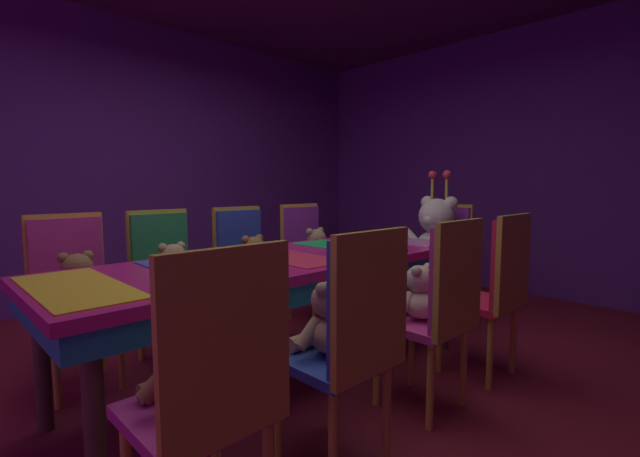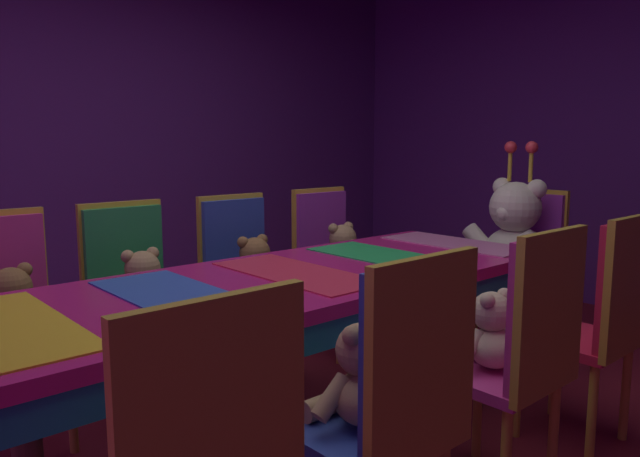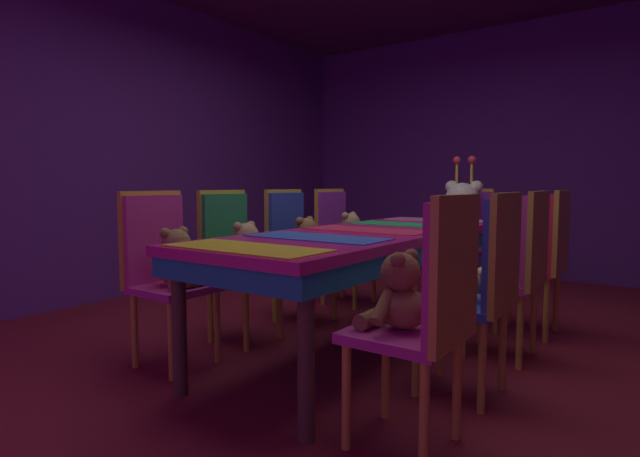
{
  "view_description": "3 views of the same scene",
  "coord_description": "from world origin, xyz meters",
  "px_view_note": "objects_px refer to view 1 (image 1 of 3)",
  "views": [
    {
      "loc": [
        1.9,
        -1.55,
        1.15
      ],
      "look_at": [
        0.21,
        0.09,
        0.91
      ],
      "focal_mm": 24.19,
      "sensor_mm": 36.0,
      "label": 1
    },
    {
      "loc": [
        1.83,
        -1.5,
        1.27
      ],
      "look_at": [
        0.19,
        -0.04,
        0.95
      ],
      "focal_mm": 33.52,
      "sensor_mm": 36.0,
      "label": 2
    },
    {
      "loc": [
        1.54,
        -2.67,
        1.02
      ],
      "look_at": [
        -0.22,
        -0.2,
        0.75
      ],
      "focal_mm": 28.18,
      "sensor_mm": 36.0,
      "label": 3
    }
  ],
  "objects_px": {
    "chair_right_1": "(355,329)",
    "chair_right_2": "(443,298)",
    "teddy_left_3": "(317,250)",
    "chair_right_0": "(215,377)",
    "chair_right_3": "(499,280)",
    "king_teddy_bear": "(435,237)",
    "throne_chair": "(445,249)",
    "chair_left_3": "(305,249)",
    "chair_left_1": "(164,269)",
    "teddy_left_1": "(174,272)",
    "teddy_right_1": "(329,322)",
    "banquet_table": "(284,271)",
    "chair_left_0": "(71,281)",
    "teddy_left_0": "(79,285)",
    "teddy_left_2": "(255,261)",
    "chair_left_2": "(243,258)",
    "teddy_right_2": "(418,295)",
    "teddy_right_0": "(191,364)"
  },
  "relations": [
    {
      "from": "teddy_left_3",
      "to": "chair_right_2",
      "type": "relative_size",
      "value": 0.36
    },
    {
      "from": "throne_chair",
      "to": "teddy_left_1",
      "type": "bearing_deg",
      "value": -18.19
    },
    {
      "from": "teddy_left_3",
      "to": "teddy_right_1",
      "type": "xyz_separation_m",
      "value": [
        1.39,
        -1.27,
        -0.01
      ]
    },
    {
      "from": "chair_left_2",
      "to": "teddy_right_2",
      "type": "height_order",
      "value": "chair_left_2"
    },
    {
      "from": "banquet_table",
      "to": "teddy_left_1",
      "type": "bearing_deg",
      "value": -154.84
    },
    {
      "from": "chair_left_0",
      "to": "teddy_left_0",
      "type": "bearing_deg",
      "value": -0.0
    },
    {
      "from": "chair_left_1",
      "to": "teddy_left_2",
      "type": "height_order",
      "value": "chair_left_1"
    },
    {
      "from": "teddy_left_0",
      "to": "teddy_right_0",
      "type": "xyz_separation_m",
      "value": [
        1.38,
        -0.05,
        -0.01
      ]
    },
    {
      "from": "chair_right_0",
      "to": "throne_chair",
      "type": "bearing_deg",
      "value": -73.22
    },
    {
      "from": "teddy_left_3",
      "to": "chair_right_0",
      "type": "bearing_deg",
      "value": -50.78
    },
    {
      "from": "chair_right_0",
      "to": "chair_right_2",
      "type": "distance_m",
      "value": 1.26
    },
    {
      "from": "teddy_left_3",
      "to": "teddy_left_2",
      "type": "bearing_deg",
      "value": -87.46
    },
    {
      "from": "chair_left_1",
      "to": "teddy_right_1",
      "type": "xyz_separation_m",
      "value": [
        1.54,
        0.0,
        -0.01
      ]
    },
    {
      "from": "teddy_left_1",
      "to": "chair_right_3",
      "type": "bearing_deg",
      "value": 38.78
    },
    {
      "from": "chair_right_0",
      "to": "chair_right_1",
      "type": "distance_m",
      "value": 0.61
    },
    {
      "from": "banquet_table",
      "to": "chair_right_0",
      "type": "relative_size",
      "value": 2.57
    },
    {
      "from": "teddy_left_3",
      "to": "chair_right_0",
      "type": "relative_size",
      "value": 0.36
    },
    {
      "from": "chair_right_0",
      "to": "teddy_right_1",
      "type": "bearing_deg",
      "value": -77.32
    },
    {
      "from": "banquet_table",
      "to": "teddy_left_1",
      "type": "distance_m",
      "value": 0.78
    },
    {
      "from": "teddy_left_3",
      "to": "chair_right_3",
      "type": "bearing_deg",
      "value": -0.69
    },
    {
      "from": "banquet_table",
      "to": "king_teddy_bear",
      "type": "relative_size",
      "value": 3.11
    },
    {
      "from": "chair_left_1",
      "to": "teddy_left_1",
      "type": "relative_size",
      "value": 2.86
    },
    {
      "from": "chair_right_0",
      "to": "chair_right_3",
      "type": "distance_m",
      "value": 1.86
    },
    {
      "from": "chair_left_2",
      "to": "chair_left_3",
      "type": "distance_m",
      "value": 0.66
    },
    {
      "from": "teddy_right_1",
      "to": "teddy_right_2",
      "type": "bearing_deg",
      "value": -90.08
    },
    {
      "from": "banquet_table",
      "to": "teddy_left_0",
      "type": "bearing_deg",
      "value": -128.47
    },
    {
      "from": "chair_left_3",
      "to": "throne_chair",
      "type": "relative_size",
      "value": 1.0
    },
    {
      "from": "teddy_left_0",
      "to": "chair_left_1",
      "type": "distance_m",
      "value": 0.57
    },
    {
      "from": "chair_right_1",
      "to": "chair_right_2",
      "type": "xyz_separation_m",
      "value": [
        -0.0,
        0.66,
        0.0
      ]
    },
    {
      "from": "chair_right_1",
      "to": "chair_right_3",
      "type": "height_order",
      "value": "same"
    },
    {
      "from": "chair_left_1",
      "to": "teddy_right_1",
      "type": "bearing_deg",
      "value": 0.08
    },
    {
      "from": "chair_left_2",
      "to": "teddy_left_3",
      "type": "distance_m",
      "value": 0.67
    },
    {
      "from": "teddy_right_1",
      "to": "chair_right_3",
      "type": "relative_size",
      "value": 0.33
    },
    {
      "from": "chair_left_3",
      "to": "teddy_right_1",
      "type": "height_order",
      "value": "chair_left_3"
    },
    {
      "from": "teddy_left_2",
      "to": "teddy_left_0",
      "type": "bearing_deg",
      "value": -91.46
    },
    {
      "from": "teddy_right_0",
      "to": "teddy_right_1",
      "type": "relative_size",
      "value": 1.0
    },
    {
      "from": "chair_right_2",
      "to": "chair_right_1",
      "type": "bearing_deg",
      "value": 90.05
    },
    {
      "from": "teddy_right_1",
      "to": "throne_chair",
      "type": "xyz_separation_m",
      "value": [
        -0.69,
        2.14,
        0.01
      ]
    },
    {
      "from": "teddy_left_1",
      "to": "king_teddy_bear",
      "type": "bearing_deg",
      "value": 70.4
    },
    {
      "from": "chair_left_1",
      "to": "teddy_left_1",
      "type": "height_order",
      "value": "chair_left_1"
    },
    {
      "from": "teddy_right_1",
      "to": "chair_right_3",
      "type": "height_order",
      "value": "chair_right_3"
    },
    {
      "from": "chair_right_2",
      "to": "teddy_left_0",
      "type": "bearing_deg",
      "value": 38.27
    },
    {
      "from": "teddy_left_2",
      "to": "chair_left_2",
      "type": "bearing_deg",
      "value": -180.0
    },
    {
      "from": "chair_left_3",
      "to": "chair_left_0",
      "type": "bearing_deg",
      "value": -90.0
    },
    {
      "from": "teddy_left_3",
      "to": "teddy_right_0",
      "type": "relative_size",
      "value": 1.07
    },
    {
      "from": "chair_right_0",
      "to": "chair_right_1",
      "type": "relative_size",
      "value": 1.0
    },
    {
      "from": "throne_chair",
      "to": "king_teddy_bear",
      "type": "height_order",
      "value": "king_teddy_bear"
    },
    {
      "from": "chair_left_1",
      "to": "chair_right_3",
      "type": "xyz_separation_m",
      "value": [
        1.7,
        1.25,
        0.0
      ]
    },
    {
      "from": "king_teddy_bear",
      "to": "throne_chair",
      "type": "bearing_deg",
      "value": 180.0
    },
    {
      "from": "chair_right_2",
      "to": "chair_right_3",
      "type": "height_order",
      "value": "same"
    }
  ]
}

